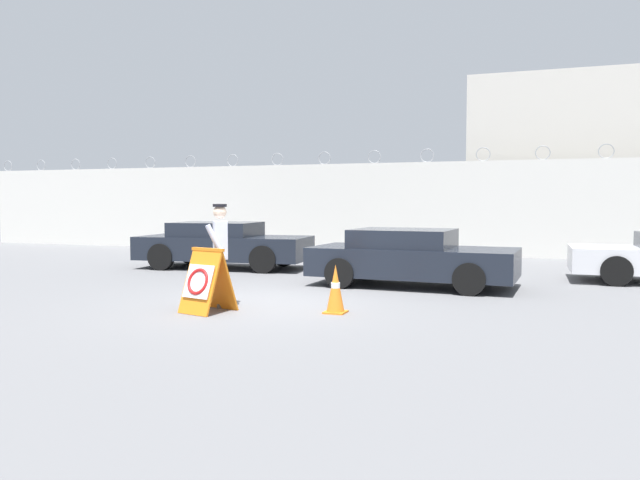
{
  "coord_description": "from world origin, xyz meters",
  "views": [
    {
      "loc": [
        4.75,
        -10.12,
        1.83
      ],
      "look_at": [
        0.61,
        1.32,
        1.07
      ],
      "focal_mm": 35.0,
      "sensor_mm": 36.0,
      "label": 1
    }
  ],
  "objects_px": {
    "traffic_cone_near": "(336,289)",
    "parked_car_front_coupe": "(223,244)",
    "security_guard": "(220,249)",
    "parked_car_rear_sedan": "(411,257)",
    "barricade_sign": "(206,280)"
  },
  "relations": [
    {
      "from": "traffic_cone_near",
      "to": "parked_car_front_coupe",
      "type": "bearing_deg",
      "value": 132.89
    },
    {
      "from": "traffic_cone_near",
      "to": "parked_car_front_coupe",
      "type": "xyz_separation_m",
      "value": [
        -5.09,
        5.48,
        0.26
      ]
    },
    {
      "from": "security_guard",
      "to": "parked_car_front_coupe",
      "type": "relative_size",
      "value": 0.37
    },
    {
      "from": "security_guard",
      "to": "parked_car_rear_sedan",
      "type": "height_order",
      "value": "security_guard"
    },
    {
      "from": "barricade_sign",
      "to": "traffic_cone_near",
      "type": "bearing_deg",
      "value": 32.72
    },
    {
      "from": "barricade_sign",
      "to": "security_guard",
      "type": "height_order",
      "value": "security_guard"
    },
    {
      "from": "parked_car_front_coupe",
      "to": "parked_car_rear_sedan",
      "type": "bearing_deg",
      "value": -23.88
    },
    {
      "from": "security_guard",
      "to": "parked_car_rear_sedan",
      "type": "xyz_separation_m",
      "value": [
        2.56,
        3.76,
        -0.38
      ]
    },
    {
      "from": "traffic_cone_near",
      "to": "parked_car_rear_sedan",
      "type": "distance_m",
      "value": 3.67
    },
    {
      "from": "security_guard",
      "to": "traffic_cone_near",
      "type": "xyz_separation_m",
      "value": [
        2.06,
        0.13,
        -0.61
      ]
    },
    {
      "from": "traffic_cone_near",
      "to": "parked_car_rear_sedan",
      "type": "bearing_deg",
      "value": 82.11
    },
    {
      "from": "barricade_sign",
      "to": "traffic_cone_near",
      "type": "height_order",
      "value": "barricade_sign"
    },
    {
      "from": "security_guard",
      "to": "parked_car_rear_sedan",
      "type": "distance_m",
      "value": 4.56
    },
    {
      "from": "barricade_sign",
      "to": "parked_car_front_coupe",
      "type": "height_order",
      "value": "parked_car_front_coupe"
    },
    {
      "from": "barricade_sign",
      "to": "parked_car_rear_sedan",
      "type": "height_order",
      "value": "parked_car_rear_sedan"
    }
  ]
}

